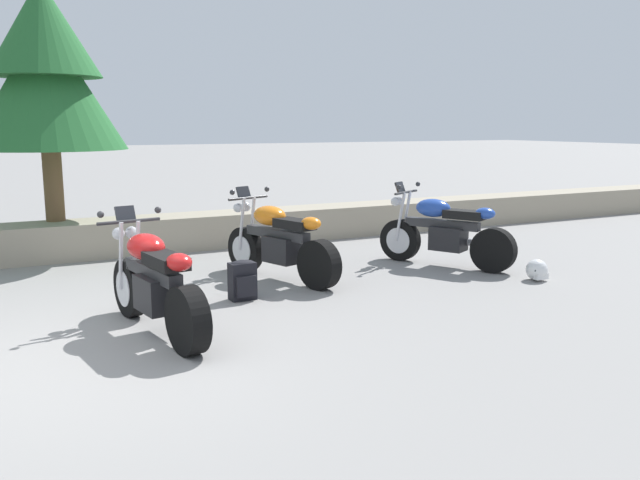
{
  "coord_description": "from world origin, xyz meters",
  "views": [
    {
      "loc": [
        -0.36,
        -5.71,
        2.02
      ],
      "look_at": [
        3.12,
        1.2,
        0.65
      ],
      "focal_mm": 36.89,
      "sensor_mm": 36.0,
      "label": 1
    }
  ],
  "objects": [
    {
      "name": "rider_helmet",
      "position": [
        5.94,
        0.49,
        0.14
      ],
      "size": [
        0.28,
        0.28,
        0.28
      ],
      "color": "silver",
      "rests_on": "ground"
    },
    {
      "name": "motorcycle_orange_centre",
      "position": [
        2.96,
        2.07,
        0.49
      ],
      "size": [
        0.94,
        2.01,
        1.18
      ],
      "color": "black",
      "rests_on": "ground"
    },
    {
      "name": "rider_backpack",
      "position": [
        2.17,
        1.32,
        0.24
      ],
      "size": [
        0.31,
        0.27,
        0.47
      ],
      "color": "black",
      "rests_on": "ground"
    },
    {
      "name": "ground_plane",
      "position": [
        0.0,
        0.0,
        0.0
      ],
      "size": [
        120.0,
        120.0,
        0.0
      ],
      "primitive_type": "plane",
      "color": "gray"
    },
    {
      "name": "stone_wall",
      "position": [
        0.0,
        4.8,
        0.28
      ],
      "size": [
        36.0,
        0.8,
        0.55
      ],
      "primitive_type": "cube",
      "color": "gray",
      "rests_on": "ground"
    },
    {
      "name": "pine_tree_mid_left",
      "position": [
        0.51,
        5.05,
        2.81
      ],
      "size": [
        2.26,
        2.26,
        3.56
      ],
      "color": "brown",
      "rests_on": "stone_wall"
    },
    {
      "name": "motorcycle_blue_far_right",
      "position": [
        5.4,
        1.77,
        0.49
      ],
      "size": [
        1.17,
        1.89,
        1.18
      ],
      "color": "black",
      "rests_on": "ground"
    },
    {
      "name": "motorcycle_red_near_left",
      "position": [
        0.99,
        0.54,
        0.49
      ],
      "size": [
        0.75,
        2.06,
        1.18
      ],
      "color": "black",
      "rests_on": "ground"
    }
  ]
}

